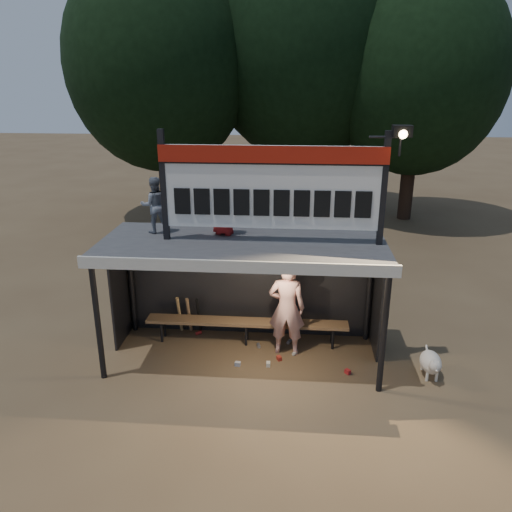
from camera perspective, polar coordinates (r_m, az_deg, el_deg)
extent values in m
plane|color=brown|center=(9.70, -1.40, -11.40)|extent=(80.00, 80.00, 0.00)
imported|color=white|center=(9.42, 3.53, -5.94)|extent=(0.71, 0.49, 1.88)
imported|color=gray|center=(9.28, -11.53, 5.73)|extent=(0.61, 0.55, 1.03)
imported|color=#A81919|center=(8.99, -3.73, 5.74)|extent=(0.60, 0.49, 1.06)
cube|color=#3E3E40|center=(8.76, -1.52, 1.38)|extent=(5.00, 2.00, 0.12)
cube|color=silver|center=(7.82, -2.33, -1.22)|extent=(5.10, 0.06, 0.20)
cylinder|color=black|center=(8.97, -17.65, -7.14)|extent=(0.10, 0.10, 2.20)
cylinder|color=black|center=(8.46, 14.42, -8.48)|extent=(0.10, 0.10, 2.20)
cylinder|color=black|center=(10.50, -14.07, -2.81)|extent=(0.10, 0.10, 2.20)
cylinder|color=black|center=(10.07, 12.84, -3.69)|extent=(0.10, 0.10, 2.20)
cube|color=black|center=(10.10, -0.85, -3.11)|extent=(5.00, 0.04, 2.20)
cube|color=black|center=(10.19, -15.30, -3.63)|extent=(0.04, 1.00, 2.20)
cube|color=black|center=(9.72, 13.73, -4.63)|extent=(0.04, 1.00, 2.20)
cylinder|color=black|center=(9.74, -0.88, 2.60)|extent=(5.00, 0.06, 0.06)
cube|color=black|center=(8.75, -10.49, 7.89)|extent=(0.10, 0.10, 1.90)
cube|color=black|center=(8.57, 14.37, 7.36)|extent=(0.10, 0.10, 1.90)
cube|color=white|center=(8.46, 1.82, 7.81)|extent=(3.80, 0.08, 1.40)
cube|color=#A6190B|center=(8.31, 1.84, 11.52)|extent=(3.80, 0.04, 0.28)
cube|color=black|center=(8.33, 1.83, 10.50)|extent=(3.80, 0.02, 0.03)
cube|color=black|center=(8.68, -8.42, 6.22)|extent=(0.27, 0.03, 0.45)
cube|color=black|center=(8.61, -6.20, 6.21)|extent=(0.27, 0.03, 0.45)
cube|color=black|center=(8.55, -3.95, 6.18)|extent=(0.27, 0.03, 0.45)
cube|color=black|center=(8.51, -1.67, 6.15)|extent=(0.27, 0.03, 0.45)
cube|color=black|center=(8.47, 0.63, 6.11)|extent=(0.27, 0.03, 0.45)
cube|color=black|center=(8.46, 2.94, 6.06)|extent=(0.27, 0.03, 0.45)
cube|color=black|center=(8.45, 5.25, 6.00)|extent=(0.27, 0.03, 0.45)
cube|color=black|center=(8.46, 7.57, 5.92)|extent=(0.27, 0.03, 0.45)
cube|color=black|center=(8.49, 9.87, 5.84)|extent=(0.27, 0.03, 0.45)
cube|color=black|center=(8.53, 12.16, 5.75)|extent=(0.27, 0.03, 0.45)
cylinder|color=black|center=(8.43, 14.52, 13.03)|extent=(0.50, 0.04, 0.04)
cylinder|color=black|center=(8.49, 16.13, 11.91)|extent=(0.04, 0.04, 0.30)
cube|color=black|center=(8.42, 16.36, 13.55)|extent=(0.30, 0.22, 0.18)
sphere|color=#FFD88C|center=(8.33, 16.45, 13.21)|extent=(0.14, 0.14, 0.14)
cube|color=olive|center=(9.96, -1.08, -7.56)|extent=(4.00, 0.35, 0.06)
cylinder|color=black|center=(10.26, -10.74, -8.50)|extent=(0.05, 0.05, 0.45)
cylinder|color=black|center=(10.47, -10.40, -7.89)|extent=(0.05, 0.05, 0.45)
cylinder|color=black|center=(9.96, -1.15, -9.03)|extent=(0.05, 0.05, 0.45)
cylinder|color=black|center=(10.17, -1.01, -8.38)|extent=(0.05, 0.05, 0.45)
cylinder|color=black|center=(9.95, 8.77, -9.31)|extent=(0.05, 0.05, 0.45)
cylinder|color=black|center=(10.16, 8.69, -8.66)|extent=(0.05, 0.05, 0.45)
cylinder|color=black|center=(19.18, -10.33, 9.87)|extent=(0.50, 0.50, 3.74)
ellipsoid|color=black|center=(18.93, -11.04, 20.83)|extent=(6.46, 6.46, 7.48)
cylinder|color=black|center=(19.98, 5.03, 11.12)|extent=(0.50, 0.50, 4.18)
ellipsoid|color=black|center=(19.81, 5.41, 22.89)|extent=(7.22, 7.22, 8.36)
cylinder|color=#301E15|center=(19.48, 17.00, 9.16)|extent=(0.50, 0.50, 3.52)
ellipsoid|color=black|center=(19.21, 18.06, 19.27)|extent=(6.08, 6.08, 7.04)
ellipsoid|color=beige|center=(9.53, 19.31, -11.36)|extent=(0.36, 0.58, 0.36)
sphere|color=beige|center=(9.25, 19.79, -11.76)|extent=(0.22, 0.22, 0.22)
cone|color=beige|center=(9.18, 19.93, -12.18)|extent=(0.10, 0.10, 0.10)
cone|color=silver|center=(9.17, 19.58, -11.29)|extent=(0.06, 0.06, 0.07)
cone|color=beige|center=(9.20, 20.20, -11.28)|extent=(0.06, 0.06, 0.07)
cylinder|color=white|center=(9.45, 18.97, -12.86)|extent=(0.05, 0.05, 0.18)
cylinder|color=white|center=(9.49, 19.93, -12.83)|extent=(0.05, 0.05, 0.18)
cylinder|color=beige|center=(9.75, 18.48, -11.74)|extent=(0.05, 0.05, 0.18)
cylinder|color=beige|center=(9.79, 19.41, -11.72)|extent=(0.05, 0.05, 0.18)
cylinder|color=beige|center=(9.75, 18.94, -10.11)|extent=(0.04, 0.16, 0.14)
cylinder|color=#A17D4B|center=(10.44, -8.73, -6.61)|extent=(0.08, 0.27, 0.84)
cylinder|color=#936A44|center=(10.39, -7.65, -6.67)|extent=(0.07, 0.30, 0.83)
cylinder|color=black|center=(10.35, -6.57, -6.72)|extent=(0.07, 0.32, 0.83)
cube|color=#AC1D1E|center=(9.33, 10.43, -12.87)|extent=(0.12, 0.12, 0.08)
cylinder|color=silver|center=(10.14, 3.79, -9.75)|extent=(0.10, 0.14, 0.07)
cube|color=silver|center=(9.39, 1.41, -12.25)|extent=(0.07, 0.10, 0.08)
cylinder|color=red|center=(10.51, -6.58, -8.72)|extent=(0.13, 0.13, 0.07)
cube|color=#B6B6BB|center=(9.40, -2.10, -12.22)|extent=(0.11, 0.09, 0.08)
cylinder|color=beige|center=(9.77, 4.46, -10.98)|extent=(0.12, 0.14, 0.07)
cube|color=#A8291C|center=(9.58, 2.66, -11.59)|extent=(0.11, 0.12, 0.08)
cylinder|color=#B0B0B5|center=(9.99, 0.31, -10.19)|extent=(0.09, 0.13, 0.07)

